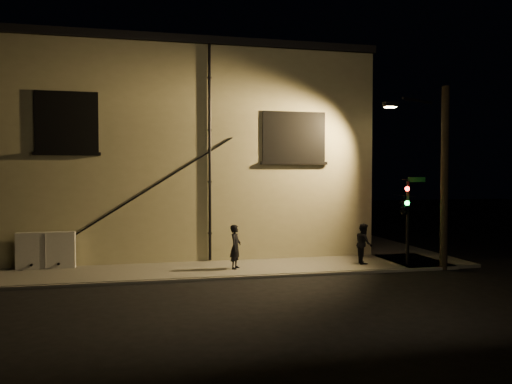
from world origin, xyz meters
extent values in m
plane|color=black|center=(0.00, 0.00, 0.00)|extent=(90.00, 90.00, 0.00)
cube|color=#5C5B52|center=(-3.00, 1.50, 0.06)|extent=(20.00, 3.00, 0.12)
cube|color=#5C5B52|center=(6.50, 8.00, 0.06)|extent=(3.00, 16.00, 0.12)
cube|color=tan|center=(-3.00, 9.00, 4.25)|extent=(16.00, 12.00, 8.50)
cube|color=black|center=(-3.00, 9.00, 8.65)|extent=(16.20, 12.20, 0.30)
cube|color=black|center=(-7.00, 2.98, 5.40)|extent=(2.20, 0.10, 2.20)
cube|color=black|center=(-7.00, 3.00, 5.40)|extent=(1.98, 0.05, 1.98)
cube|color=black|center=(1.60, 2.98, 5.00)|extent=(2.60, 0.10, 2.00)
cube|color=#A5B28C|center=(1.60, 3.00, 5.00)|extent=(2.38, 0.05, 1.78)
cylinder|color=black|center=(-1.80, 2.92, 4.31)|extent=(0.11, 0.11, 8.30)
cylinder|color=black|center=(-4.00, 2.95, 3.00)|extent=(5.96, 0.04, 3.75)
cylinder|color=black|center=(-3.88, 2.95, 3.06)|extent=(5.96, 0.04, 3.75)
cube|color=beige|center=(-7.72, 2.70, 0.77)|extent=(1.99, 0.33, 1.31)
imported|color=black|center=(-1.11, 1.19, 0.90)|extent=(0.60, 0.68, 1.57)
imported|color=black|center=(3.81, 1.16, 0.88)|extent=(0.72, 0.85, 1.52)
cylinder|color=black|center=(5.31, 0.60, 1.68)|extent=(0.12, 0.12, 3.13)
imported|color=black|center=(5.09, 0.48, 2.35)|extent=(0.52, 1.91, 0.76)
sphere|color=#FF140C|center=(5.11, 0.30, 2.96)|extent=(0.17, 0.17, 0.17)
sphere|color=#14FF3F|center=(5.11, 0.30, 2.44)|extent=(0.17, 0.17, 0.17)
cube|color=#0C4C1E|center=(5.66, 0.60, 3.29)|extent=(0.70, 0.03, 0.18)
cylinder|color=black|center=(6.41, -0.02, 3.34)|extent=(0.28, 0.28, 6.68)
cylinder|color=black|center=(5.61, 0.53, 6.22)|extent=(1.70, 0.93, 0.10)
cube|color=black|center=(4.81, 1.08, 6.13)|extent=(0.55, 0.28, 0.18)
cube|color=#FFC672|center=(4.81, 1.08, 6.03)|extent=(0.42, 0.20, 0.04)
camera|label=1|loc=(-4.23, -16.25, 3.50)|focal=35.00mm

